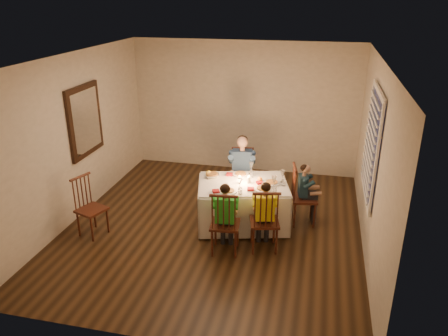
% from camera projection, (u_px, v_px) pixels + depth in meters
% --- Properties ---
extents(ground, '(5.00, 5.00, 0.00)m').
position_uv_depth(ground, '(214.00, 226.00, 6.89)').
color(ground, black).
rests_on(ground, ground).
extents(wall_left, '(0.02, 5.00, 2.60)m').
position_uv_depth(wall_left, '(75.00, 138.00, 6.87)').
color(wall_left, beige).
rests_on(wall_left, ground).
extents(wall_right, '(0.02, 5.00, 2.60)m').
position_uv_depth(wall_right, '(373.00, 161.00, 5.94)').
color(wall_right, beige).
rests_on(wall_right, ground).
extents(wall_back, '(4.50, 0.02, 2.60)m').
position_uv_depth(wall_back, '(244.00, 108.00, 8.66)').
color(wall_back, beige).
rests_on(wall_back, ground).
extents(ceiling, '(5.00, 5.00, 0.00)m').
position_uv_depth(ceiling, '(212.00, 58.00, 5.91)').
color(ceiling, white).
rests_on(ceiling, wall_back).
extents(dining_table, '(1.57, 1.30, 0.68)m').
position_uv_depth(dining_table, '(243.00, 195.00, 6.77)').
color(dining_table, white).
rests_on(dining_table, ground).
extents(chair_adult, '(0.45, 0.43, 0.97)m').
position_uv_depth(chair_adult, '(241.00, 203.00, 7.66)').
color(chair_adult, '#3D1510').
rests_on(chair_adult, ground).
extents(chair_near_left, '(0.43, 0.42, 0.97)m').
position_uv_depth(chair_near_left, '(225.00, 251.00, 6.23)').
color(chair_near_left, '#3D1510').
rests_on(chair_near_left, ground).
extents(chair_near_right, '(0.48, 0.46, 0.97)m').
position_uv_depth(chair_near_right, '(263.00, 248.00, 6.30)').
color(chair_near_right, '#3D1510').
rests_on(chair_near_right, ground).
extents(chair_end, '(0.45, 0.46, 0.97)m').
position_uv_depth(chair_end, '(302.00, 222.00, 7.00)').
color(chair_end, '#3D1510').
rests_on(chair_end, ground).
extents(chair_extra, '(0.47, 0.49, 0.93)m').
position_uv_depth(chair_extra, '(95.00, 234.00, 6.67)').
color(chair_extra, '#3D1510').
rests_on(chair_extra, ground).
extents(adult, '(0.49, 0.46, 1.22)m').
position_uv_depth(adult, '(241.00, 203.00, 7.66)').
color(adult, navy).
rests_on(adult, ground).
extents(child_green, '(0.38, 0.35, 1.06)m').
position_uv_depth(child_green, '(225.00, 251.00, 6.23)').
color(child_green, green).
rests_on(child_green, ground).
extents(child_yellow, '(0.40, 0.38, 1.05)m').
position_uv_depth(child_yellow, '(263.00, 248.00, 6.30)').
color(child_yellow, yellow).
rests_on(child_yellow, ground).
extents(child_teal, '(0.34, 0.36, 1.00)m').
position_uv_depth(child_teal, '(302.00, 222.00, 7.00)').
color(child_teal, '#19313F').
rests_on(child_teal, ground).
extents(setting_adult, '(0.32, 0.32, 0.02)m').
position_uv_depth(setting_adult, '(241.00, 174.00, 6.97)').
color(setting_adult, white).
rests_on(setting_adult, dining_table).
extents(setting_green, '(0.32, 0.32, 0.02)m').
position_uv_depth(setting_green, '(228.00, 191.00, 6.39)').
color(setting_green, white).
rests_on(setting_green, dining_table).
extents(setting_yellow, '(0.32, 0.32, 0.02)m').
position_uv_depth(setting_yellow, '(263.00, 189.00, 6.46)').
color(setting_yellow, white).
rests_on(setting_yellow, dining_table).
extents(setting_teal, '(0.32, 0.32, 0.02)m').
position_uv_depth(setting_teal, '(272.00, 183.00, 6.67)').
color(setting_teal, white).
rests_on(setting_teal, dining_table).
extents(candle_left, '(0.06, 0.06, 0.10)m').
position_uv_depth(candle_left, '(239.00, 180.00, 6.67)').
color(candle_left, white).
rests_on(candle_left, dining_table).
extents(candle_right, '(0.06, 0.06, 0.10)m').
position_uv_depth(candle_right, '(249.00, 180.00, 6.67)').
color(candle_right, white).
rests_on(candle_right, dining_table).
extents(squash, '(0.09, 0.09, 0.09)m').
position_uv_depth(squash, '(209.00, 173.00, 6.93)').
color(squash, yellow).
rests_on(squash, dining_table).
extents(orange_fruit, '(0.08, 0.08, 0.08)m').
position_uv_depth(orange_fruit, '(260.00, 179.00, 6.72)').
color(orange_fruit, orange).
rests_on(orange_fruit, dining_table).
extents(serving_bowl, '(0.31, 0.31, 0.06)m').
position_uv_depth(serving_bowl, '(212.00, 176.00, 6.88)').
color(serving_bowl, white).
rests_on(serving_bowl, dining_table).
extents(wall_mirror, '(0.06, 0.95, 1.15)m').
position_uv_depth(wall_mirror, '(85.00, 121.00, 7.06)').
color(wall_mirror, black).
rests_on(wall_mirror, wall_left).
extents(window_blinds, '(0.07, 1.34, 1.54)m').
position_uv_depth(window_blinds, '(371.00, 144.00, 5.96)').
color(window_blinds, '#0D1434').
rests_on(window_blinds, wall_right).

